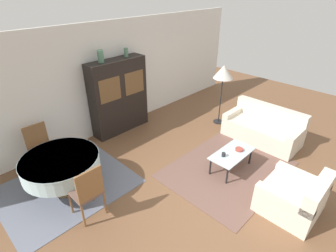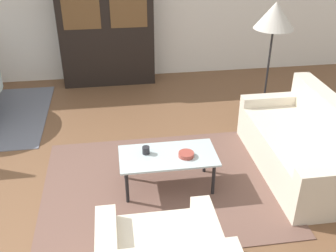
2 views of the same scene
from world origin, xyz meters
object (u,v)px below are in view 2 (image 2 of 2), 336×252
Objects in this scene: floor_lamp at (275,18)px; coffee_table at (168,158)px; couch at (305,147)px; bowl at (186,154)px; display_cabinet at (106,28)px; cup at (146,150)px.

coffee_table is at bearing -138.47° from floor_lamp.
couch is 1.09× the size of floor_lamp.
couch reaches higher than bowl.
floor_lamp is (1.57, 1.39, 1.04)m from coffee_table.
bowl is (0.74, -3.06, -0.50)m from display_cabinet.
coffee_table is 0.20m from bowl.
bowl is (0.40, -0.11, -0.02)m from cup.
coffee_table is at bearing -15.66° from cup.
couch is 22.21× the size of cup.
bowl is at bearing -15.78° from cup.
couch reaches higher than cup.
bowl is (0.18, -0.05, 0.06)m from coffee_table.
bowl is (-1.38, -0.15, 0.13)m from couch.
couch is 0.95× the size of display_cabinet.
floor_lamp is 10.05× the size of bowl.
couch is at bearing 1.17° from cup.
display_cabinet is at bearing 100.52° from coffee_table.
cup is (-1.79, -1.33, -0.96)m from floor_lamp.
floor_lamp is 20.35× the size of cup.
floor_lamp is 2.23m from bowl.
couch reaches higher than coffee_table.
coffee_table is at bearing -79.48° from display_cabinet.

